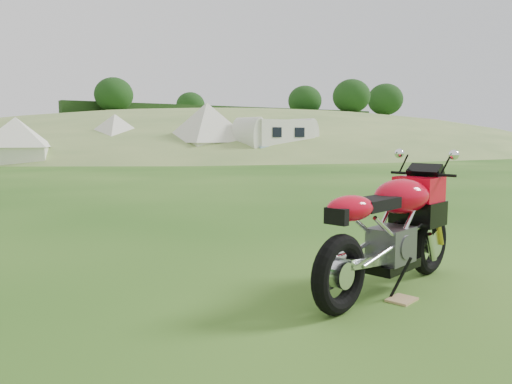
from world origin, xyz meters
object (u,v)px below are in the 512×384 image
plywood_board (402,300)px  tent_left (16,139)px  sport_motorcycle (391,222)px  tent_right (207,134)px  caravan (277,140)px  tent_mid (115,137)px

plywood_board → tent_left: 22.88m
plywood_board → sport_motorcycle: bearing=66.5°
sport_motorcycle → tent_right: 22.44m
caravan → sport_motorcycle: bearing=-130.1°
plywood_board → tent_mid: size_ratio=0.08×
tent_mid → tent_right: (3.74, -3.62, 0.16)m
tent_mid → tent_right: tent_right is taller
tent_right → tent_left: bearing=161.4°
sport_motorcycle → tent_mid: tent_mid is taller
sport_motorcycle → caravan: bearing=43.8°
sport_motorcycle → tent_left: tent_left is taller
tent_left → caravan: 12.67m
tent_left → caravan: size_ratio=0.58×
tent_left → caravan: (12.08, -3.80, -0.07)m
tent_right → caravan: 3.69m
tent_right → caravan: (3.22, -1.75, -0.33)m
tent_left → tent_right: bearing=4.2°
tent_left → tent_right: tent_right is taller
plywood_board → caravan: caravan is taller
tent_mid → tent_right: bearing=-64.7°
sport_motorcycle → tent_mid: (5.20, 24.19, 0.66)m
tent_mid → caravan: 8.80m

